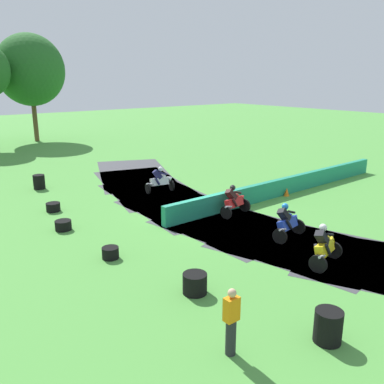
{
  "coord_description": "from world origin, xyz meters",
  "views": [
    {
      "loc": [
        -11.4,
        -13.44,
        6.03
      ],
      "look_at": [
        0.01,
        0.99,
        0.9
      ],
      "focal_mm": 38.54,
      "sensor_mm": 36.0,
      "label": 1
    }
  ],
  "objects_px": {
    "tire_stack_extra_b": "(328,326)",
    "traffic_cone": "(287,192)",
    "motorcycle_fourth_yellow": "(325,245)",
    "tire_stack_near": "(39,182)",
    "motorcycle_trailing_blue": "(288,222)",
    "track_marshal": "(231,322)",
    "motorcycle_chase_red": "(235,201)",
    "motorcycle_lead_white": "(161,180)",
    "tire_stack_mid_a": "(53,207)",
    "tire_stack_far": "(110,253)",
    "tire_stack_mid_b": "(63,225)",
    "tire_stack_extra_a": "(195,283)"
  },
  "relations": [
    {
      "from": "tire_stack_near",
      "to": "tire_stack_extra_a",
      "type": "distance_m",
      "value": 14.42
    },
    {
      "from": "motorcycle_chase_red",
      "to": "tire_stack_far",
      "type": "distance_m",
      "value": 6.75
    },
    {
      "from": "tire_stack_far",
      "to": "tire_stack_extra_a",
      "type": "height_order",
      "value": "tire_stack_extra_a"
    },
    {
      "from": "tire_stack_extra_b",
      "to": "tire_stack_mid_a",
      "type": "bearing_deg",
      "value": 96.2
    },
    {
      "from": "motorcycle_trailing_blue",
      "to": "tire_stack_near",
      "type": "relative_size",
      "value": 2.09
    },
    {
      "from": "motorcycle_chase_red",
      "to": "motorcycle_lead_white",
      "type": "bearing_deg",
      "value": 95.38
    },
    {
      "from": "tire_stack_mid_b",
      "to": "tire_stack_extra_a",
      "type": "bearing_deg",
      "value": -82.02
    },
    {
      "from": "motorcycle_lead_white",
      "to": "tire_stack_near",
      "type": "relative_size",
      "value": 2.14
    },
    {
      "from": "motorcycle_trailing_blue",
      "to": "motorcycle_fourth_yellow",
      "type": "xyz_separation_m",
      "value": [
        -0.93,
        -2.3,
        0.02
      ]
    },
    {
      "from": "motorcycle_chase_red",
      "to": "tire_stack_extra_b",
      "type": "xyz_separation_m",
      "value": [
        -4.86,
        -8.17,
        -0.23
      ]
    },
    {
      "from": "motorcycle_trailing_blue",
      "to": "track_marshal",
      "type": "distance_m",
      "value": 7.64
    },
    {
      "from": "tire_stack_far",
      "to": "track_marshal",
      "type": "relative_size",
      "value": 0.36
    },
    {
      "from": "tire_stack_mid_b",
      "to": "tire_stack_extra_a",
      "type": "distance_m",
      "value": 7.4
    },
    {
      "from": "tire_stack_near",
      "to": "tire_stack_extra_a",
      "type": "relative_size",
      "value": 1.12
    },
    {
      "from": "tire_stack_mid_b",
      "to": "tire_stack_extra_b",
      "type": "distance_m",
      "value": 11.24
    },
    {
      "from": "tire_stack_extra_b",
      "to": "tire_stack_far",
      "type": "bearing_deg",
      "value": 103.97
    },
    {
      "from": "tire_stack_extra_b",
      "to": "track_marshal",
      "type": "bearing_deg",
      "value": 152.92
    },
    {
      "from": "tire_stack_far",
      "to": "tire_stack_extra_b",
      "type": "height_order",
      "value": "tire_stack_extra_b"
    },
    {
      "from": "motorcycle_lead_white",
      "to": "motorcycle_fourth_yellow",
      "type": "distance_m",
      "value": 10.9
    },
    {
      "from": "motorcycle_trailing_blue",
      "to": "track_marshal",
      "type": "relative_size",
      "value": 1.02
    },
    {
      "from": "tire_stack_mid_b",
      "to": "tire_stack_extra_b",
      "type": "bearing_deg",
      "value": -79.43
    },
    {
      "from": "motorcycle_lead_white",
      "to": "traffic_cone",
      "type": "bearing_deg",
      "value": -45.47
    },
    {
      "from": "tire_stack_near",
      "to": "tire_stack_far",
      "type": "relative_size",
      "value": 1.38
    },
    {
      "from": "motorcycle_fourth_yellow",
      "to": "traffic_cone",
      "type": "xyz_separation_m",
      "value": [
        5.51,
        6.07,
        -0.43
      ]
    },
    {
      "from": "motorcycle_lead_white",
      "to": "tire_stack_mid_a",
      "type": "xyz_separation_m",
      "value": [
        -5.85,
        0.28,
        -0.45
      ]
    },
    {
      "from": "tire_stack_extra_a",
      "to": "motorcycle_chase_red",
      "type": "bearing_deg",
      "value": 37.08
    },
    {
      "from": "tire_stack_extra_b",
      "to": "traffic_cone",
      "type": "distance_m",
      "value": 12.54
    },
    {
      "from": "tire_stack_extra_a",
      "to": "track_marshal",
      "type": "relative_size",
      "value": 0.44
    },
    {
      "from": "tire_stack_near",
      "to": "tire_stack_extra_b",
      "type": "bearing_deg",
      "value": -87.99
    },
    {
      "from": "tire_stack_mid_b",
      "to": "tire_stack_far",
      "type": "height_order",
      "value": "same"
    },
    {
      "from": "tire_stack_extra_b",
      "to": "motorcycle_chase_red",
      "type": "bearing_deg",
      "value": 59.25
    },
    {
      "from": "tire_stack_extra_b",
      "to": "traffic_cone",
      "type": "height_order",
      "value": "tire_stack_extra_b"
    },
    {
      "from": "tire_stack_mid_b",
      "to": "tire_stack_far",
      "type": "bearing_deg",
      "value": -86.47
    },
    {
      "from": "motorcycle_fourth_yellow",
      "to": "motorcycle_lead_white",
      "type": "bearing_deg",
      "value": 85.92
    },
    {
      "from": "motorcycle_lead_white",
      "to": "motorcycle_fourth_yellow",
      "type": "height_order",
      "value": "motorcycle_lead_white"
    },
    {
      "from": "motorcycle_lead_white",
      "to": "motorcycle_chase_red",
      "type": "distance_m",
      "value": 5.29
    },
    {
      "from": "motorcycle_lead_white",
      "to": "motorcycle_fourth_yellow",
      "type": "relative_size",
      "value": 1.02
    },
    {
      "from": "motorcycle_chase_red",
      "to": "tire_stack_extra_a",
      "type": "height_order",
      "value": "motorcycle_chase_red"
    },
    {
      "from": "motorcycle_trailing_blue",
      "to": "tire_stack_far",
      "type": "height_order",
      "value": "motorcycle_trailing_blue"
    },
    {
      "from": "tire_stack_extra_a",
      "to": "traffic_cone",
      "type": "xyz_separation_m",
      "value": [
        10.13,
        4.91,
        -0.08
      ]
    },
    {
      "from": "tire_stack_mid_b",
      "to": "traffic_cone",
      "type": "relative_size",
      "value": 1.5
    },
    {
      "from": "motorcycle_fourth_yellow",
      "to": "tire_stack_mid_a",
      "type": "xyz_separation_m",
      "value": [
        -5.08,
        11.16,
        -0.45
      ]
    },
    {
      "from": "tire_stack_near",
      "to": "tire_stack_far",
      "type": "distance_m",
      "value": 10.83
    },
    {
      "from": "tire_stack_near",
      "to": "tire_stack_far",
      "type": "height_order",
      "value": "tire_stack_near"
    },
    {
      "from": "tire_stack_mid_a",
      "to": "traffic_cone",
      "type": "distance_m",
      "value": 11.75
    },
    {
      "from": "motorcycle_fourth_yellow",
      "to": "track_marshal",
      "type": "distance_m",
      "value": 5.89
    },
    {
      "from": "tire_stack_near",
      "to": "track_marshal",
      "type": "height_order",
      "value": "track_marshal"
    },
    {
      "from": "tire_stack_mid_b",
      "to": "track_marshal",
      "type": "height_order",
      "value": "track_marshal"
    },
    {
      "from": "motorcycle_fourth_yellow",
      "to": "tire_stack_near",
      "type": "height_order",
      "value": "motorcycle_fourth_yellow"
    },
    {
      "from": "motorcycle_chase_red",
      "to": "motorcycle_trailing_blue",
      "type": "bearing_deg",
      "value": -95.88
    }
  ]
}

